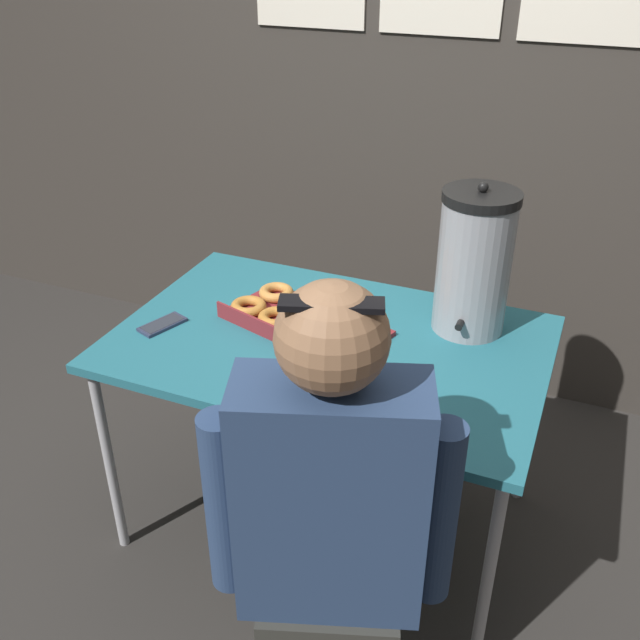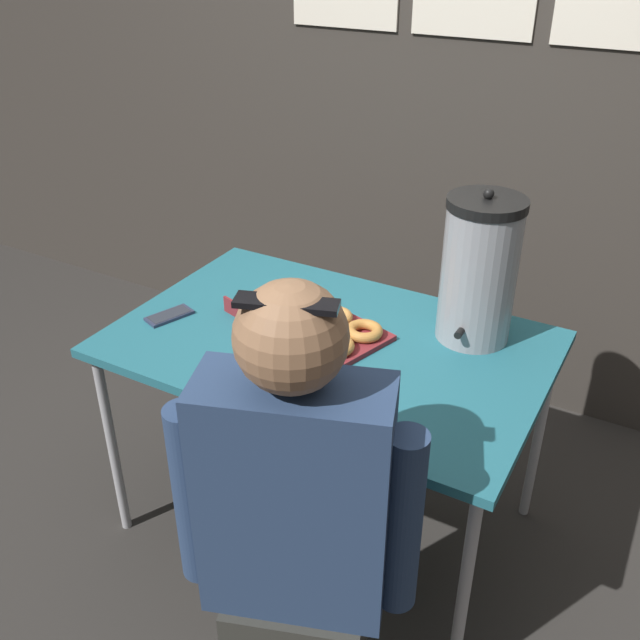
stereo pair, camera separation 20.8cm
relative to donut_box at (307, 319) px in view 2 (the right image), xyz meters
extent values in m
plane|color=#2D2B28|center=(0.10, -0.04, -0.75)|extent=(12.00, 12.00, 0.00)
cube|color=#38332D|center=(0.10, 1.04, 0.62)|extent=(6.00, 0.10, 2.72)
cube|color=#236675|center=(0.10, -0.04, -0.04)|extent=(1.26, 0.82, 0.03)
cylinder|color=#ADADB2|center=(-0.48, -0.41, -0.40)|extent=(0.03, 0.03, 0.70)
cylinder|color=#ADADB2|center=(0.68, -0.41, -0.40)|extent=(0.03, 0.03, 0.70)
cylinder|color=#ADADB2|center=(-0.48, 0.32, -0.40)|extent=(0.03, 0.03, 0.70)
cylinder|color=#ADADB2|center=(0.68, 0.32, -0.40)|extent=(0.03, 0.03, 0.70)
cube|color=maroon|center=(0.00, 0.00, -0.01)|extent=(0.55, 0.39, 0.02)
cube|color=maroon|center=(-0.04, -0.12, 0.01)|extent=(0.47, 0.15, 0.04)
torus|color=#BB7932|center=(-0.19, 0.00, 0.01)|extent=(0.15, 0.15, 0.03)
torus|color=#B8752E|center=(-0.08, -0.04, 0.01)|extent=(0.14, 0.14, 0.03)
torus|color=#BC7A33|center=(0.04, -0.07, 0.01)|extent=(0.13, 0.13, 0.03)
torus|color=#C5833B|center=(0.15, -0.10, 0.01)|extent=(0.14, 0.14, 0.03)
torus|color=#C7853E|center=(-0.15, 0.11, 0.01)|extent=(0.14, 0.14, 0.03)
torus|color=#D18F48|center=(-0.04, 0.08, 0.01)|extent=(0.11, 0.11, 0.03)
torus|color=#CE8B44|center=(0.08, 0.04, 0.01)|extent=(0.15, 0.15, 0.03)
torus|color=#C4823B|center=(0.19, 0.01, 0.01)|extent=(0.15, 0.15, 0.03)
cylinder|color=#939399|center=(0.46, 0.19, 0.18)|extent=(0.21, 0.21, 0.40)
cylinder|color=black|center=(0.46, 0.19, 0.39)|extent=(0.22, 0.22, 0.03)
sphere|color=black|center=(0.46, 0.19, 0.42)|extent=(0.03, 0.03, 0.03)
cylinder|color=black|center=(0.46, 0.08, 0.05)|extent=(0.02, 0.05, 0.02)
cube|color=#2D334C|center=(-0.40, -0.16, -0.02)|extent=(0.11, 0.16, 0.01)
cube|color=#2D333D|center=(-0.40, -0.16, -0.01)|extent=(0.10, 0.14, 0.00)
cube|color=navy|center=(0.35, -0.65, -0.02)|extent=(0.45, 0.31, 0.59)
sphere|color=#8E6647|center=(0.35, -0.65, 0.38)|extent=(0.22, 0.22, 0.22)
cube|color=black|center=(0.36, -0.68, 0.47)|extent=(0.20, 0.11, 0.01)
cylinder|color=navy|center=(0.57, -0.57, -0.05)|extent=(0.09, 0.09, 0.47)
cylinder|color=navy|center=(0.13, -0.72, -0.05)|extent=(0.09, 0.09, 0.47)
camera|label=1|loc=(0.77, -1.70, 1.08)|focal=40.00mm
camera|label=2|loc=(0.95, -1.61, 1.08)|focal=40.00mm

